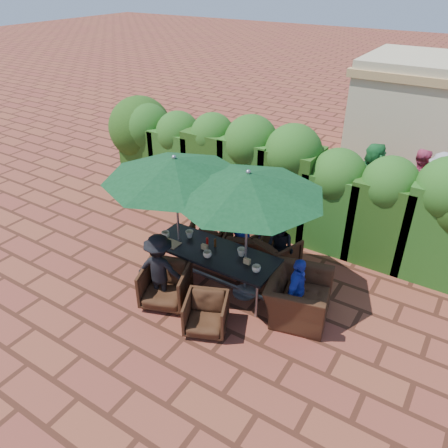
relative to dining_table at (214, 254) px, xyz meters
The scene contains 31 objects.
ground 0.74m from the dining_table, 132.33° to the left, with size 80.00×80.00×0.00m, color brown.
dining_table is the anchor object (origin of this frame).
umbrella_left 1.71m from the dining_table, behind, with size 2.51×2.51×2.46m.
umbrella_right 1.66m from the dining_table, ahead, with size 2.56×2.56×2.46m.
chair_far_left 1.19m from the dining_table, 131.31° to the left, with size 0.69×0.65×0.71m, color black.
chair_far_mid 1.01m from the dining_table, 84.56° to the left, with size 0.76×0.71×0.78m, color black.
chair_far_right 1.29m from the dining_table, 54.61° to the left, with size 0.78×0.73×0.80m, color black.
chair_near_left 1.02m from the dining_table, 117.01° to the right, with size 0.78×0.73×0.81m, color black.
chair_near_right 1.22m from the dining_table, 62.70° to the right, with size 0.67×0.63×0.69m, color black.
chair_end_right 1.66m from the dining_table, ahead, with size 1.15×0.75×1.00m, color black.
adult_far_left 1.35m from the dining_table, 131.54° to the left, with size 0.61×0.36×1.24m, color white.
adult_far_mid 0.94m from the dining_table, 85.85° to the left, with size 0.50×0.41×1.40m, color #1F32AB.
adult_far_right 1.26m from the dining_table, 44.88° to the left, with size 0.58×0.35×1.20m, color black.
adult_near_left 1.03m from the dining_table, 121.79° to the right, with size 0.86×0.40×1.35m, color black.
adult_end_right 1.66m from the dining_table, ahead, with size 0.71×0.35×1.21m, color #1F32AB.
child_left 1.15m from the dining_table, 108.81° to the left, with size 0.27×0.22×0.74m, color #C8466E.
child_right 1.13m from the dining_table, 70.85° to the left, with size 0.29×0.23×0.79m, color #794698.
pedestrian_a 4.68m from the dining_table, 70.81° to the left, with size 1.61×0.57×1.72m, color #217B38.
pedestrian_b 5.33m from the dining_table, 62.44° to the left, with size 0.81×0.49×1.68m, color #C8466E.
pedestrian_c 5.40m from the dining_table, 56.69° to the left, with size 1.12×0.51×1.75m, color #95969D.
cup_a 1.03m from the dining_table, behind, with size 0.16×0.16×0.13m, color beige.
cup_b 0.67m from the dining_table, 167.75° to the left, with size 0.15×0.15×0.14m, color beige.
cup_c 0.26m from the dining_table, 86.75° to the right, with size 0.16×0.16×0.12m, color beige.
cup_d 0.53m from the dining_table, 16.60° to the left, with size 0.15×0.15×0.14m, color beige.
cup_e 0.96m from the dining_table, ahead, with size 0.15×0.15×0.12m, color beige.
ketchup_bottle 0.27m from the dining_table, 158.03° to the left, with size 0.04×0.04×0.17m, color #B20C0A.
sauce_bottle 0.22m from the dining_table, 113.97° to the left, with size 0.04×0.04×0.17m, color #4C230C.
serving_tray 0.85m from the dining_table, 163.83° to the right, with size 0.35×0.25×0.02m, color #A17C4E.
number_block_left 0.22m from the dining_table, 166.14° to the right, with size 0.12×0.06×0.10m, color tan.
number_block_right 0.71m from the dining_table, ahead, with size 0.12×0.06×0.10m, color tan.
hedge_wall 2.64m from the dining_table, 97.66° to the left, with size 9.10×1.60×2.49m.
Camera 1 is at (3.85, -5.60, 5.19)m, focal length 35.00 mm.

